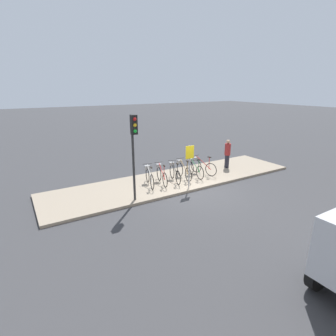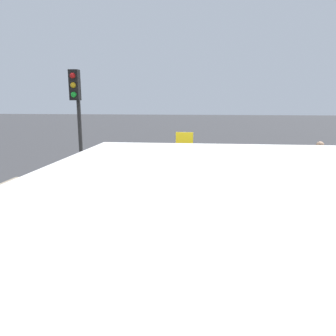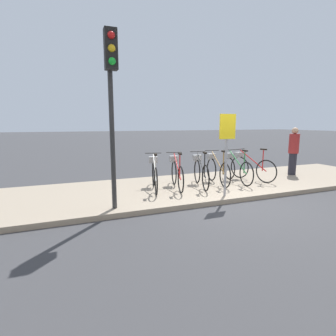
{
  "view_description": "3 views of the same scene",
  "coord_description": "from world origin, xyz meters",
  "views": [
    {
      "loc": [
        -7.07,
        -9.13,
        4.71
      ],
      "look_at": [
        -1.28,
        0.44,
        1.23
      ],
      "focal_mm": 28.0,
      "sensor_mm": 36.0,
      "label": 1
    },
    {
      "loc": [
        0.29,
        -7.98,
        2.95
      ],
      "look_at": [
        -0.71,
        0.93,
        1.09
      ],
      "focal_mm": 35.0,
      "sensor_mm": 36.0,
      "label": 2
    },
    {
      "loc": [
        -3.91,
        -5.14,
        1.94
      ],
      "look_at": [
        -1.48,
        1.0,
        0.8
      ],
      "focal_mm": 28.0,
      "sensor_mm": 36.0,
      "label": 3
    }
  ],
  "objects": [
    {
      "name": "parked_bicycle_4",
      "position": [
        1.0,
        1.53,
        0.57
      ],
      "size": [
        0.46,
        1.7,
        1.05
      ],
      "color": "black",
      "rests_on": "sidewalk"
    },
    {
      "name": "parked_bicycle_5",
      "position": [
        1.62,
        1.63,
        0.57
      ],
      "size": [
        0.62,
        1.64,
        1.05
      ],
      "color": "black",
      "rests_on": "sidewalk"
    },
    {
      "name": "sign_post",
      "position": [
        -0.22,
        0.29,
        1.51
      ],
      "size": [
        0.44,
        0.07,
        2.03
      ],
      "color": "#99999E",
      "rests_on": "sidewalk"
    },
    {
      "name": "parked_bicycle_2",
      "position": [
        -0.28,
        1.47,
        0.57
      ],
      "size": [
        0.58,
        1.66,
        1.05
      ],
      "color": "black",
      "rests_on": "sidewalk"
    },
    {
      "name": "sidewalk",
      "position": [
        0.0,
        1.64,
        0.06
      ],
      "size": [
        13.45,
        3.28,
        0.12
      ],
      "color": "gray",
      "rests_on": "ground_plane"
    },
    {
      "name": "parked_bicycle_0",
      "position": [
        -1.66,
        1.58,
        0.57
      ],
      "size": [
        0.58,
        1.66,
        1.05
      ],
      "color": "black",
      "rests_on": "sidewalk"
    },
    {
      "name": "ground_plane",
      "position": [
        0.0,
        0.0,
        0.0
      ],
      "size": [
        120.0,
        120.0,
        0.0
      ],
      "primitive_type": "plane",
      "color": "#38383A"
    },
    {
      "name": "parked_bicycle_3",
      "position": [
        0.34,
        1.59,
        0.57
      ],
      "size": [
        0.46,
        1.69,
        1.05
      ],
      "color": "black",
      "rests_on": "sidewalk"
    },
    {
      "name": "pedestrian",
      "position": [
        3.6,
        1.79,
        0.99
      ],
      "size": [
        0.34,
        0.34,
        1.67
      ],
      "color": "#23232D",
      "rests_on": "sidewalk"
    },
    {
      "name": "traffic_light",
      "position": [
        -2.98,
        0.24,
        2.69
      ],
      "size": [
        0.24,
        0.4,
        3.57
      ],
      "color": "#2D2D2D",
      "rests_on": "sidewalk"
    },
    {
      "name": "parked_bicycle_1",
      "position": [
        -1.01,
        1.52,
        0.57
      ],
      "size": [
        0.54,
        1.67,
        1.05
      ],
      "color": "black",
      "rests_on": "sidewalk"
    }
  ]
}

